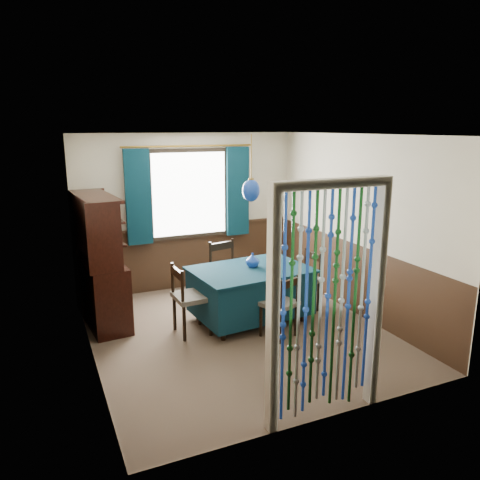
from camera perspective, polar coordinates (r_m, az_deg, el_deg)
name	(u,v)px	position (r m, az deg, el deg)	size (l,w,h in m)	color
floor	(238,332)	(6.18, -0.20, -11.16)	(4.00, 4.00, 0.00)	brown
ceiling	(238,135)	(5.60, -0.22, 12.72)	(4.00, 4.00, 0.00)	silver
wall_back	(189,212)	(7.60, -6.28, 3.41)	(3.60, 3.60, 0.00)	beige
wall_front	(332,288)	(4.08, 11.20, -5.81)	(3.60, 3.60, 0.00)	beige
wall_left	(86,254)	(5.32, -18.25, -1.64)	(4.00, 4.00, 0.00)	beige
wall_right	(357,226)	(6.67, 14.10, 1.65)	(4.00, 4.00, 0.00)	beige
wainscot_back	(190,257)	(7.75, -6.11, -2.07)	(3.60, 3.60, 0.00)	#372215
wainscot_front	(327,367)	(4.40, 10.62, -15.00)	(3.60, 3.60, 0.00)	#372215
wainscot_left	(93,318)	(5.56, -17.51, -9.10)	(4.00, 4.00, 0.00)	#372215
wainscot_right	(353,278)	(6.86, 13.64, -4.50)	(4.00, 4.00, 0.00)	#372215
window	(189,194)	(7.50, -6.23, 5.61)	(1.32, 0.12, 1.42)	black
doorway	(327,308)	(4.20, 10.60, -8.14)	(1.16, 0.12, 2.18)	silver
dining_table	(250,290)	(6.38, 1.28, -6.16)	(1.63, 1.20, 0.74)	#0A2836
chair_near	(281,304)	(5.91, 4.96, -7.80)	(0.52, 0.51, 0.82)	black
chair_far	(228,272)	(6.90, -1.49, -3.93)	(0.56, 0.54, 0.96)	black
chair_left	(190,297)	(6.00, -6.17, -6.98)	(0.45, 0.47, 0.91)	black
chair_right	(304,279)	(6.82, 7.84, -4.70)	(0.44, 0.46, 0.86)	black
sideboard	(100,279)	(6.56, -16.66, -4.59)	(0.58, 1.37, 1.74)	black
pendant_lamp	(251,190)	(6.05, 1.35, 6.10)	(0.23, 0.23, 0.85)	olive
vase_table	(252,261)	(6.34, 1.53, -2.52)	(0.17, 0.17, 0.18)	navy
bowl_shelf	(104,238)	(6.22, -16.25, 0.28)	(0.19, 0.19, 0.05)	beige
vase_sideboard	(99,246)	(6.80, -16.76, -0.71)	(0.20, 0.20, 0.21)	beige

